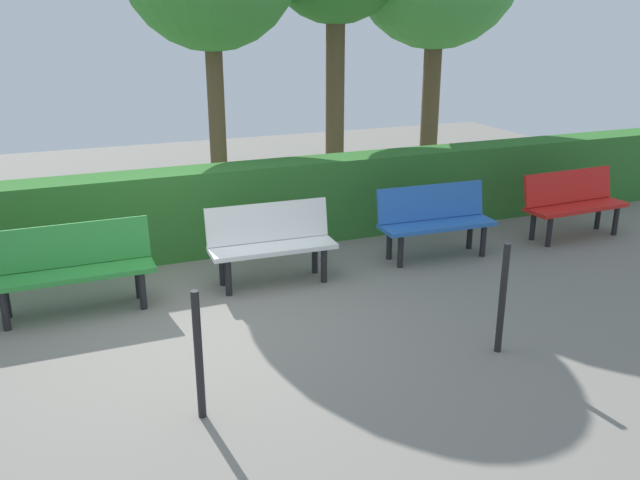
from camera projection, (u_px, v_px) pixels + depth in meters
name	position (u px, v px, depth m)	size (l,w,h in m)	color
ground_plane	(208.00, 323.00, 6.41)	(19.16, 19.16, 0.00)	gray
bench_red	(573.00, 201.00, 8.76)	(1.45, 0.51, 0.86)	red
bench_blue	(435.00, 218.00, 8.03)	(1.43, 0.52, 0.86)	blue
bench_white	(271.00, 240.00, 7.25)	(1.38, 0.51, 0.86)	white
bench_green	(71.00, 265.00, 6.53)	(1.55, 0.46, 0.86)	#2D8C38
hedge_row	(240.00, 207.00, 8.31)	(15.16, 0.53, 1.05)	#2D6B28
railing_post_mid	(502.00, 299.00, 5.71)	(0.06, 0.06, 1.00)	black
railing_post_far	(199.00, 356.00, 4.76)	(0.06, 0.06, 1.00)	black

